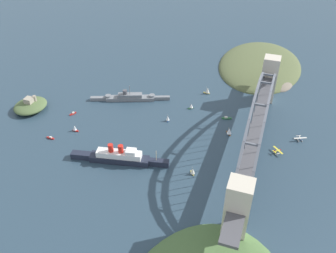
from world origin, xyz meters
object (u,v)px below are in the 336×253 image
object	(u,v)px
ocean_liner	(119,157)
small_boat_1	(73,113)
harbor_arch_bridge	(257,127)
seaplane_second_in_formation	(277,151)
small_boat_0	(168,118)
small_boat_3	(193,171)
seaplane_taxiing_near_bridge	(300,139)
small_boat_2	(51,138)
small_boat_5	(229,131)
naval_cruiser	(130,97)
small_boat_8	(208,90)
small_boat_6	(75,128)
small_boat_4	(226,118)
fort_island_mid_harbor	(30,105)
small_boat_9	(191,106)

from	to	relation	value
ocean_liner	small_boat_1	xyz separation A→B (m)	(49.35, 75.04, -4.18)
harbor_arch_bridge	seaplane_second_in_formation	size ratio (longest dim) A/B	25.72
small_boat_0	small_boat_3	distance (m)	77.37
seaplane_taxiing_near_bridge	small_boat_3	distance (m)	109.59
small_boat_1	small_boat_2	size ratio (longest dim) A/B	0.92
small_boat_0	small_boat_5	xyz separation A→B (m)	(-1.78, -61.06, 0.51)
harbor_arch_bridge	ocean_liner	size ratio (longest dim) A/B	2.95
naval_cruiser	small_boat_5	world-z (taller)	naval_cruiser
naval_cruiser	seaplane_taxiing_near_bridge	world-z (taller)	naval_cruiser
small_boat_8	small_boat_6	bearing A→B (deg)	136.68
small_boat_3	small_boat_2	bearing A→B (deg)	89.12
small_boat_0	small_boat_3	size ratio (longest dim) A/B	1.06
ocean_liner	small_boat_0	bearing A→B (deg)	-15.45
small_boat_0	small_boat_4	xyz separation A→B (m)	(22.67, -53.78, -2.32)
fort_island_mid_harbor	small_boat_2	size ratio (longest dim) A/B	4.56
ocean_liner	small_boat_0	distance (m)	72.27
small_boat_3	small_boat_5	distance (m)	64.58
harbor_arch_bridge	small_boat_3	bearing A→B (deg)	136.78
small_boat_8	seaplane_second_in_formation	bearing A→B (deg)	-133.67
fort_island_mid_harbor	small_boat_4	distance (m)	199.84
seaplane_taxiing_near_bridge	small_boat_4	distance (m)	71.11
seaplane_second_in_formation	small_boat_3	world-z (taller)	small_boat_3
small_boat_0	small_boat_1	size ratio (longest dim) A/B	0.97
small_boat_1	small_boat_9	bearing A→B (deg)	-65.79
small_boat_1	small_boat_3	size ratio (longest dim) A/B	1.10
fort_island_mid_harbor	small_boat_1	bearing A→B (deg)	-82.55
harbor_arch_bridge	small_boat_0	size ratio (longest dim) A/B	35.63
small_boat_2	small_boat_8	size ratio (longest dim) A/B	0.94
ocean_liner	small_boat_8	distance (m)	140.20
naval_cruiser	small_boat_4	xyz separation A→B (m)	(-1.04, -105.29, -2.15)
small_boat_8	small_boat_9	size ratio (longest dim) A/B	1.36
small_boat_5	small_boat_9	world-z (taller)	small_boat_5
small_boat_5	small_boat_6	distance (m)	144.90
small_boat_2	small_boat_4	bearing A→B (deg)	-60.01
small_boat_5	ocean_liner	bearing A→B (deg)	130.19
small_boat_5	fort_island_mid_harbor	bearing A→B (deg)	96.94
harbor_arch_bridge	naval_cruiser	world-z (taller)	harbor_arch_bridge
seaplane_second_in_formation	small_boat_4	world-z (taller)	seaplane_second_in_formation
harbor_arch_bridge	fort_island_mid_harbor	bearing A→B (deg)	91.83
small_boat_1	small_boat_0	bearing A→B (deg)	-77.86
ocean_liner	small_boat_0	world-z (taller)	ocean_liner
small_boat_6	small_boat_9	size ratio (longest dim) A/B	1.12
naval_cruiser	seaplane_taxiing_near_bridge	bearing A→B (deg)	-94.26
small_boat_6	small_boat_8	size ratio (longest dim) A/B	0.82
ocean_liner	small_boat_6	size ratio (longest dim) A/B	12.44
small_boat_5	small_boat_6	world-z (taller)	small_boat_5
small_boat_9	naval_cruiser	bearing A→B (deg)	94.61
small_boat_2	seaplane_taxiing_near_bridge	bearing A→B (deg)	-71.49
naval_cruiser	fort_island_mid_harbor	bearing A→B (deg)	119.46
small_boat_2	small_boat_3	distance (m)	136.31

